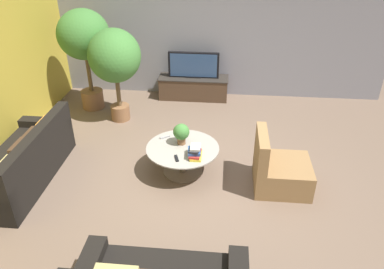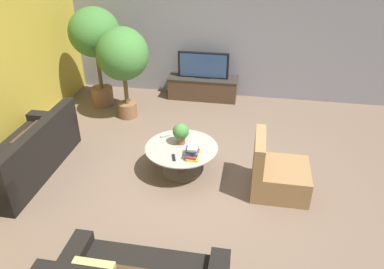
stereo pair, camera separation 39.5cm
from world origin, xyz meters
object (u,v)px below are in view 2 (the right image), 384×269
(media_console, at_px, (203,87))
(potted_palm_corner, at_px, (123,56))
(armchair_wicker, at_px, (277,174))
(television, at_px, (203,65))
(couch_by_wall, at_px, (27,156))
(potted_palm_tall, at_px, (95,37))
(coffee_table, at_px, (182,154))
(potted_plant_tabletop, at_px, (181,132))

(media_console, height_order, potted_palm_corner, potted_palm_corner)
(media_console, height_order, armchair_wicker, armchair_wicker)
(television, distance_m, couch_by_wall, 3.94)
(television, relative_size, potted_palm_corner, 0.60)
(potted_palm_tall, bearing_deg, coffee_table, -44.84)
(media_console, bearing_deg, potted_plant_tabletop, -88.73)
(media_console, distance_m, potted_plant_tabletop, 2.72)
(television, xyz_separation_m, potted_palm_corner, (-1.34, -1.14, 0.49))
(armchair_wicker, bearing_deg, coffee_table, 81.66)
(media_console, distance_m, armchair_wicker, 3.37)
(potted_palm_tall, height_order, potted_plant_tabletop, potted_palm_tall)
(media_console, bearing_deg, couch_by_wall, -124.91)
(television, bearing_deg, armchair_wicker, -63.21)
(couch_by_wall, bearing_deg, potted_palm_tall, 175.54)
(television, relative_size, potted_palm_tall, 0.54)
(television, height_order, potted_palm_corner, potted_palm_corner)
(coffee_table, bearing_deg, potted_palm_tall, 135.16)
(armchair_wicker, distance_m, potted_plant_tabletop, 1.54)
(couch_by_wall, bearing_deg, potted_plant_tabletop, 102.79)
(potted_plant_tabletop, bearing_deg, couch_by_wall, -167.21)
(couch_by_wall, relative_size, potted_palm_tall, 1.02)
(couch_by_wall, bearing_deg, coffee_table, 100.03)
(potted_plant_tabletop, bearing_deg, potted_palm_tall, 136.27)
(couch_by_wall, bearing_deg, television, 145.08)
(media_console, bearing_deg, potted_palm_corner, -139.42)
(media_console, distance_m, couch_by_wall, 3.91)
(television, xyz_separation_m, couch_by_wall, (-2.24, -3.21, -0.46))
(potted_palm_tall, relative_size, potted_plant_tabletop, 6.05)
(coffee_table, distance_m, potted_plant_tabletop, 0.34)
(coffee_table, bearing_deg, potted_palm_corner, 130.76)
(media_console, distance_m, potted_palm_corner, 2.02)
(coffee_table, xyz_separation_m, armchair_wicker, (1.43, -0.21, -0.04))
(media_console, xyz_separation_m, potted_palm_corner, (-1.34, -1.14, 0.99))
(potted_palm_corner, bearing_deg, coffee_table, -49.24)
(television, xyz_separation_m, coffee_table, (0.09, -2.79, -0.43))
(armchair_wicker, height_order, potted_palm_tall, potted_palm_tall)
(potted_palm_corner, bearing_deg, armchair_wicker, -33.15)
(television, xyz_separation_m, potted_palm_tall, (-2.04, -0.68, 0.68))
(media_console, relative_size, television, 1.39)
(media_console, bearing_deg, television, -90.00)
(media_console, height_order, television, television)
(television, bearing_deg, potted_palm_tall, -161.70)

